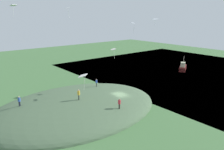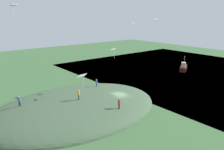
% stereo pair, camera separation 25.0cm
% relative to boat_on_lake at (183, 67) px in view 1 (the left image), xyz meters
% --- Properties ---
extents(ground_plane, '(160.00, 160.00, 0.00)m').
position_rel_boat_on_lake_xyz_m(ground_plane, '(32.05, 8.03, -0.84)').
color(ground_plane, '#45713F').
extents(lake_water, '(57.63, 80.00, 0.40)m').
position_rel_boat_on_lake_xyz_m(lake_water, '(-1.46, 8.03, -1.04)').
color(lake_water, '#406186').
rests_on(lake_water, ground_plane).
extents(grass_hill, '(31.44, 22.46, 4.68)m').
position_rel_boat_on_lake_xyz_m(grass_hill, '(39.50, 4.62, -0.84)').
color(grass_hill, '#4B6447').
rests_on(grass_hill, ground_plane).
extents(boat_on_lake, '(6.07, 4.46, 4.00)m').
position_rel_boat_on_lake_xyz_m(boat_on_lake, '(0.00, 0.00, 0.00)').
color(boat_on_lake, '#471311').
rests_on(boat_on_lake, lake_water).
extents(person_walking_path, '(0.60, 0.60, 1.84)m').
position_rel_boat_on_lake_xyz_m(person_walking_path, '(39.92, 6.39, 2.63)').
color(person_walking_path, black).
rests_on(person_walking_path, grass_hill).
extents(person_with_child, '(0.61, 0.61, 1.72)m').
position_rel_boat_on_lake_xyz_m(person_with_child, '(36.04, 12.32, 1.86)').
color(person_with_child, '#342D27').
rests_on(person_with_child, grass_hill).
extents(person_watching_kites, '(0.46, 0.46, 1.61)m').
position_rel_boat_on_lake_xyz_m(person_watching_kites, '(32.97, 1.74, 2.22)').
color(person_watching_kites, '#323736').
rests_on(person_watching_kites, grass_hill).
extents(person_near_shore, '(0.55, 0.55, 1.67)m').
position_rel_boat_on_lake_xyz_m(person_near_shore, '(48.19, 1.68, 2.06)').
color(person_near_shore, black).
rests_on(person_near_shore, grass_hill).
extents(kite_0, '(0.96, 1.19, 1.94)m').
position_rel_boat_on_lake_xyz_m(kite_0, '(39.10, 2.65, 16.37)').
color(kite_0, white).
extents(kite_2, '(1.26, 1.19, 2.17)m').
position_rel_boat_on_lake_xyz_m(kite_2, '(23.09, 1.80, 13.47)').
color(kite_2, white).
extents(kite_4, '(1.38, 1.35, 1.78)m').
position_rel_boat_on_lake_xyz_m(kite_4, '(45.95, 17.74, 9.10)').
color(kite_4, white).
extents(kite_5, '(1.31, 1.13, 2.05)m').
position_rel_boat_on_lake_xyz_m(kite_5, '(46.08, -3.13, 16.76)').
color(kite_5, white).
extents(kite_6, '(1.17, 1.35, 1.85)m').
position_rel_boat_on_lake_xyz_m(kite_6, '(32.46, 6.51, 9.29)').
color(kite_6, white).
extents(kite_7, '(0.91, 1.25, 1.42)m').
position_rel_boat_on_lake_xyz_m(kite_7, '(22.24, 7.16, 14.44)').
color(kite_7, white).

